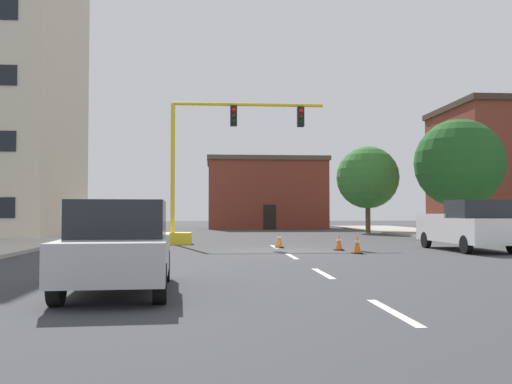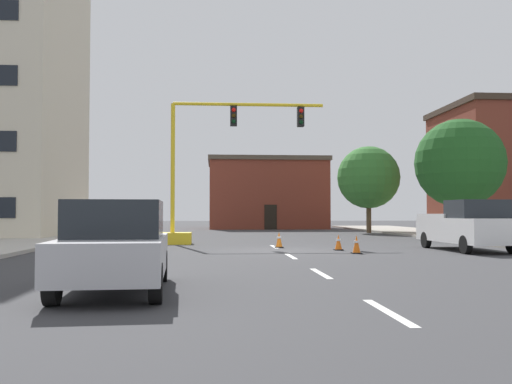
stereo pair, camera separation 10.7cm
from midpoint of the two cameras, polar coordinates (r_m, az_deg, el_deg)
ground_plane at (r=22.76m, az=2.40°, el=-5.85°), size 160.00×160.00×0.00m
sidewalk_left at (r=32.13m, az=-22.31°, el=-4.47°), size 6.00×56.00×0.14m
sidewalk_right at (r=34.16m, az=22.11°, el=-4.32°), size 6.00×56.00×0.14m
lane_stripe_seg_0 at (r=9.09m, az=13.15°, el=-11.54°), size 0.16×2.40×0.01m
lane_stripe_seg_1 at (r=14.39m, az=6.46°, el=-8.05°), size 0.16×2.40×0.01m
lane_stripe_seg_2 at (r=19.79m, az=3.43°, el=-6.41°), size 0.16×2.40×0.01m
lane_stripe_seg_3 at (r=25.24m, az=1.72°, el=-5.47°), size 0.16×2.40×0.01m
building_brick_center at (r=54.91m, az=0.85°, el=-0.17°), size 11.06×8.94×6.60m
traffic_signal_gantry at (r=27.56m, az=-6.34°, el=-0.62°), size 8.18×1.20×6.83m
tree_right_mid at (r=33.76m, az=19.49°, el=2.71°), size 4.92×4.92×6.71m
tree_right_far at (r=43.16m, az=10.99°, el=1.43°), size 4.61×4.61×6.42m
pickup_truck_white at (r=24.16m, az=20.15°, el=-3.20°), size 2.12×5.44×1.99m
sedan_silver_near_left at (r=11.27m, az=-13.75°, el=-5.16°), size 2.10×4.60×1.74m
traffic_cone_roadside_a at (r=24.65m, az=2.22°, el=-4.78°), size 0.36×0.36×0.69m
traffic_cone_roadside_b at (r=21.40m, az=9.90°, el=-5.17°), size 0.36×0.36×0.68m
traffic_cone_roadside_c at (r=23.19m, az=8.12°, el=-4.99°), size 0.36×0.36×0.64m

